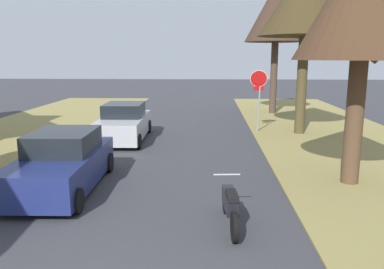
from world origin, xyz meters
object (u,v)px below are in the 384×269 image
street_tree_right_far (276,13)px  parked_sedan_silver (124,123)px  parked_motorcycle (230,205)px  parked_sedan_navy (63,163)px  stop_sign_far (259,88)px

street_tree_right_far → parked_sedan_silver: size_ratio=1.78×
parked_sedan_silver → parked_motorcycle: 9.59m
street_tree_right_far → parked_sedan_navy: 17.52m
stop_sign_far → parked_sedan_silver: bearing=-161.8°
stop_sign_far → parked_motorcycle: bearing=-99.8°
parked_motorcycle → stop_sign_far: bearing=80.2°
parked_sedan_navy → parked_motorcycle: 4.95m
parked_sedan_navy → parked_motorcycle: bearing=-26.5°
street_tree_right_far → parked_sedan_silver: (-7.69, -8.22, -5.44)m
street_tree_right_far → parked_sedan_navy: bearing=-118.4°
parked_sedan_navy → parked_sedan_silver: size_ratio=1.00×
street_tree_right_far → parked_motorcycle: street_tree_right_far is taller
parked_sedan_navy → parked_sedan_silver: (0.24, 6.42, 0.00)m
street_tree_right_far → stop_sign_far: bearing=-105.1°
stop_sign_far → parked_sedan_navy: stop_sign_far is taller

